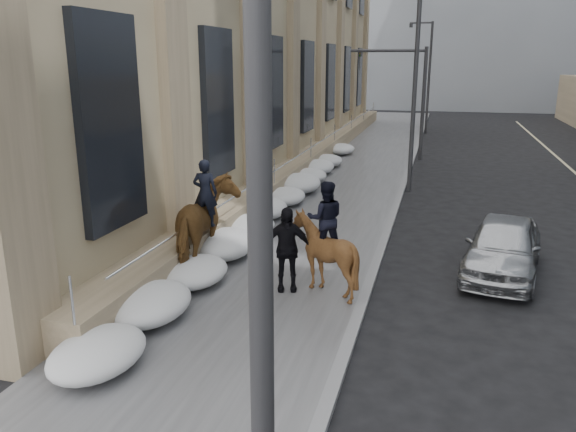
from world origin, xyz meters
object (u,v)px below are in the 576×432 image
object	(u,v)px
mounted_horse_left	(207,223)
mounted_horse_right	(324,247)
car_silver	(503,246)
pedestrian	(286,249)

from	to	relation	value
mounted_horse_left	mounted_horse_right	world-z (taller)	mounted_horse_left
mounted_horse_right	car_silver	size ratio (longest dim) A/B	0.60
mounted_horse_left	mounted_horse_right	bearing A→B (deg)	160.38
mounted_horse_left	pedestrian	bearing A→B (deg)	152.36
mounted_horse_left	mounted_horse_right	size ratio (longest dim) A/B	1.10
mounted_horse_left	pedestrian	distance (m)	2.48
mounted_horse_left	mounted_horse_right	xyz separation A→B (m)	(3.16, -0.70, -0.13)
mounted_horse_right	pedestrian	bearing A→B (deg)	-4.68
mounted_horse_left	car_silver	size ratio (longest dim) A/B	0.66
mounted_horse_right	pedestrian	size ratio (longest dim) A/B	1.30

